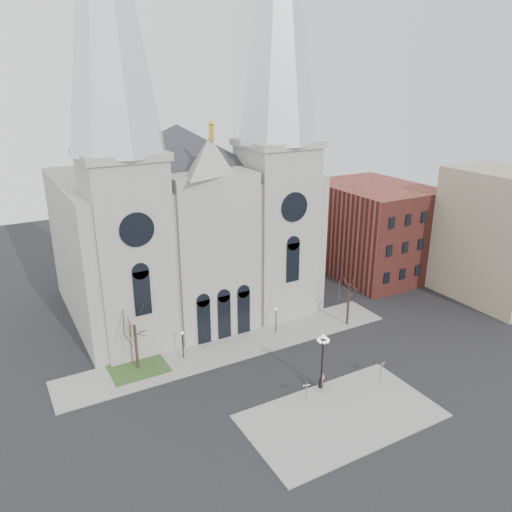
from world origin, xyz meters
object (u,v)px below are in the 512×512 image
stop_sign (323,379)px  globe_lamp (322,355)px  one_way_sign (307,388)px  street_name_sign (381,370)px

stop_sign → globe_lamp: 2.38m
stop_sign → one_way_sign: 2.07m
stop_sign → one_way_sign: bearing=165.1°
one_way_sign → stop_sign: bearing=21.8°
stop_sign → one_way_sign: (-2.05, -0.22, -0.19)m
street_name_sign → one_way_sign: bearing=155.3°
stop_sign → street_name_sign: street_name_sign is taller
stop_sign → one_way_sign: stop_sign is taller
stop_sign → street_name_sign: 6.56m
one_way_sign → street_name_sign: 8.54m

